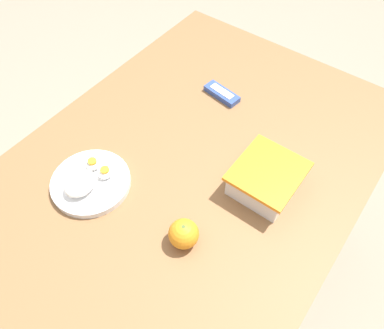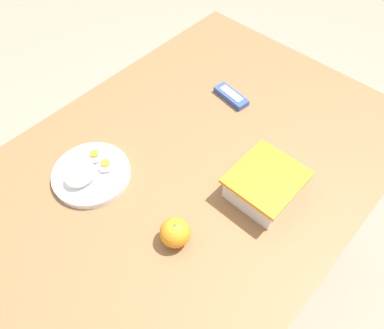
# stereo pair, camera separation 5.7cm
# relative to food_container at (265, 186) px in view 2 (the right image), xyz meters

# --- Properties ---
(ground_plane) EXTENTS (10.00, 10.00, 0.00)m
(ground_plane) POSITION_rel_food_container_xyz_m (0.10, -0.20, -0.76)
(ground_plane) COLOR gray
(table) EXTENTS (1.29, 0.84, 0.73)m
(table) POSITION_rel_food_container_xyz_m (0.10, -0.20, -0.14)
(table) COLOR brown
(table) RESTS_ON ground_plane
(food_container) EXTENTS (0.17, 0.15, 0.07)m
(food_container) POSITION_rel_food_container_xyz_m (0.00, 0.00, 0.00)
(food_container) COLOR white
(food_container) RESTS_ON table
(orange_fruit) EXTENTS (0.07, 0.07, 0.07)m
(orange_fruit) POSITION_rel_food_container_xyz_m (0.24, -0.07, 0.00)
(orange_fruit) COLOR orange
(orange_fruit) RESTS_ON table
(rice_plate) EXTENTS (0.20, 0.20, 0.05)m
(rice_plate) POSITION_rel_food_container_xyz_m (0.26, -0.35, -0.02)
(rice_plate) COLOR white
(rice_plate) RESTS_ON table
(candy_bar) EXTENTS (0.06, 0.12, 0.02)m
(candy_bar) POSITION_rel_food_container_xyz_m (-0.21, -0.27, -0.02)
(candy_bar) COLOR #334C9E
(candy_bar) RESTS_ON table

